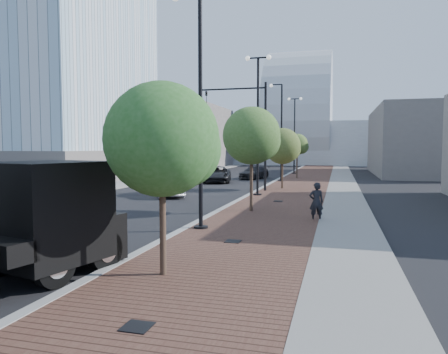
# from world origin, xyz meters

# --- Properties ---
(sidewalk) EXTENTS (7.00, 140.00, 0.12)m
(sidewalk) POSITION_xyz_m (3.50, 40.00, 0.06)
(sidewalk) COLOR #4C2D23
(sidewalk) RESTS_ON ground
(concrete_strip) EXTENTS (2.40, 140.00, 0.13)m
(concrete_strip) POSITION_xyz_m (6.20, 40.00, 0.07)
(concrete_strip) COLOR slate
(concrete_strip) RESTS_ON ground
(curb) EXTENTS (0.30, 140.00, 0.14)m
(curb) POSITION_xyz_m (0.00, 40.00, 0.07)
(curb) COLOR gray
(curb) RESTS_ON ground
(west_sidewalk) EXTENTS (4.00, 140.00, 0.12)m
(west_sidewalk) POSITION_xyz_m (-13.00, 40.00, 0.06)
(west_sidewalk) COLOR slate
(west_sidewalk) RESTS_ON ground
(white_sedan) EXTENTS (3.55, 5.14, 1.61)m
(white_sedan) POSITION_xyz_m (-5.19, 21.04, 0.80)
(white_sedan) COLOR silver
(white_sedan) RESTS_ON ground
(dark_car_mid) EXTENTS (3.62, 5.83, 1.51)m
(dark_car_mid) POSITION_xyz_m (-5.27, 32.56, 0.75)
(dark_car_mid) COLOR black
(dark_car_mid) RESTS_ON ground
(dark_car_far) EXTENTS (2.92, 4.84, 1.31)m
(dark_car_far) POSITION_xyz_m (-2.73, 37.92, 0.66)
(dark_car_far) COLOR black
(dark_car_far) RESTS_ON ground
(pedestrian) EXTENTS (0.72, 0.57, 1.74)m
(pedestrian) POSITION_xyz_m (4.86, 13.36, 0.87)
(pedestrian) COLOR black
(pedestrian) RESTS_ON ground
(streetlight_1) EXTENTS (1.44, 0.56, 9.21)m
(streetlight_1) POSITION_xyz_m (0.49, 10.00, 4.34)
(streetlight_1) COLOR black
(streetlight_1) RESTS_ON ground
(streetlight_2) EXTENTS (1.72, 0.56, 9.28)m
(streetlight_2) POSITION_xyz_m (0.60, 22.00, 4.82)
(streetlight_2) COLOR black
(streetlight_2) RESTS_ON ground
(streetlight_3) EXTENTS (1.44, 0.56, 9.21)m
(streetlight_3) POSITION_xyz_m (0.49, 34.00, 4.34)
(streetlight_3) COLOR black
(streetlight_3) RESTS_ON ground
(streetlight_4) EXTENTS (1.72, 0.56, 9.28)m
(streetlight_4) POSITION_xyz_m (0.60, 46.00, 4.82)
(streetlight_4) COLOR black
(streetlight_4) RESTS_ON ground
(traffic_mast) EXTENTS (5.09, 0.20, 8.00)m
(traffic_mast) POSITION_xyz_m (-0.30, 25.00, 4.98)
(traffic_mast) COLOR black
(traffic_mast) RESTS_ON ground
(tree_0) EXTENTS (2.82, 2.82, 4.88)m
(tree_0) POSITION_xyz_m (1.65, 4.02, 3.46)
(tree_0) COLOR #382619
(tree_0) RESTS_ON ground
(tree_1) EXTENTS (2.87, 2.87, 5.30)m
(tree_1) POSITION_xyz_m (1.65, 15.02, 3.85)
(tree_1) COLOR #382619
(tree_1) RESTS_ON ground
(tree_2) EXTENTS (2.79, 2.79, 4.78)m
(tree_2) POSITION_xyz_m (1.65, 27.02, 3.38)
(tree_2) COLOR #382619
(tree_2) RESTS_ON ground
(tree_3) EXTENTS (2.28, 2.21, 4.72)m
(tree_3) POSITION_xyz_m (1.65, 39.02, 3.60)
(tree_3) COLOR #382619
(tree_3) RESTS_ON ground
(tower_podium) EXTENTS (19.00, 19.00, 3.00)m
(tower_podium) POSITION_xyz_m (-24.00, 32.00, 1.50)
(tower_podium) COLOR slate
(tower_podium) RESTS_ON ground
(convention_center) EXTENTS (50.00, 30.00, 50.00)m
(convention_center) POSITION_xyz_m (-2.00, 85.00, 6.00)
(convention_center) COLOR #A2A8AC
(convention_center) RESTS_ON ground
(commercial_block_nw) EXTENTS (14.00, 20.00, 10.00)m
(commercial_block_nw) POSITION_xyz_m (-20.00, 60.00, 5.00)
(commercial_block_nw) COLOR #5E5855
(commercial_block_nw) RESTS_ON ground
(commercial_block_ne) EXTENTS (12.00, 22.00, 8.00)m
(commercial_block_ne) POSITION_xyz_m (16.00, 50.00, 4.00)
(commercial_block_ne) COLOR #5F5955
(commercial_block_ne) RESTS_ON ground
(utility_cover_0) EXTENTS (0.50, 0.50, 0.02)m
(utility_cover_0) POSITION_xyz_m (2.40, 1.00, 0.13)
(utility_cover_0) COLOR black
(utility_cover_0) RESTS_ON sidewalk
(utility_cover_1) EXTENTS (0.50, 0.50, 0.02)m
(utility_cover_1) POSITION_xyz_m (2.40, 8.00, 0.13)
(utility_cover_1) COLOR black
(utility_cover_1) RESTS_ON sidewalk
(utility_cover_2) EXTENTS (0.50, 0.50, 0.02)m
(utility_cover_2) POSITION_xyz_m (2.40, 19.00, 0.13)
(utility_cover_2) COLOR black
(utility_cover_2) RESTS_ON sidewalk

